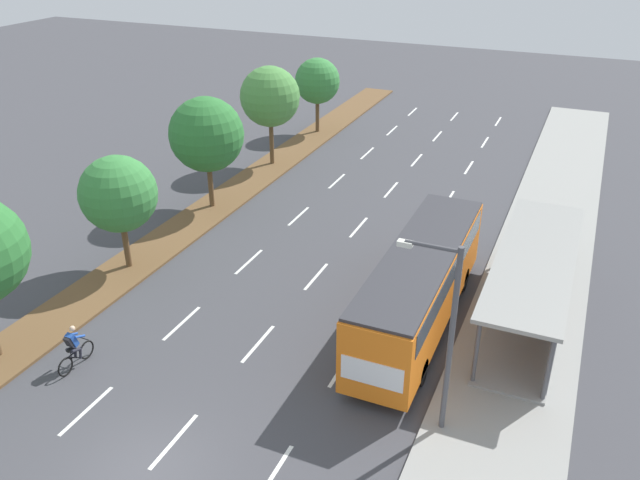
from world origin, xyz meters
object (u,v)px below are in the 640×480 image
object	(u,v)px
median_tree_third	(206,135)
median_tree_fourth	(270,97)
bus	(420,280)
cyclist	(74,349)
streetlight	(446,328)
bus_shelter	(539,282)
median_tree_second	(118,194)
median_tree_fifth	(317,81)

from	to	relation	value
median_tree_third	median_tree_fourth	distance (m)	7.43
bus	cyclist	size ratio (longest dim) A/B	6.20
median_tree_third	streetlight	world-z (taller)	streetlight
median_tree_fourth	streetlight	distance (m)	25.11
bus_shelter	cyclist	xyz separation A→B (m)	(-14.95, -9.58, -1.08)
bus_shelter	cyclist	size ratio (longest dim) A/B	5.90
bus	median_tree_fourth	xyz separation A→B (m)	(-13.72, 14.00, 2.44)
bus_shelter	bus	world-z (taller)	bus
median_tree_second	median_tree_fifth	world-z (taller)	median_tree_fifth
median_tree_fourth	median_tree_fifth	xyz separation A→B (m)	(-0.01, 7.43, -0.63)
cyclist	streetlight	size ratio (longest dim) A/B	0.28
bus	median_tree_third	world-z (taller)	median_tree_third
cyclist	median_tree_third	distance (m)	14.86
cyclist	median_tree_fourth	bearing A→B (deg)	98.05
bus	median_tree_second	world-z (taller)	median_tree_second
bus	streetlight	world-z (taller)	streetlight
streetlight	bus	bearing A→B (deg)	111.76
median_tree_second	median_tree_fourth	distance (m)	14.87
median_tree_third	bus_shelter	bearing A→B (deg)	-14.19
median_tree_third	streetlight	distance (m)	19.90
bus_shelter	median_tree_third	world-z (taller)	median_tree_third
bus_shelter	median_tree_fifth	distance (m)	26.55
bus	bus_shelter	bearing A→B (deg)	25.42
bus	median_tree_second	distance (m)	13.72
median_tree_fourth	median_tree_second	bearing A→B (deg)	-89.52
streetlight	cyclist	bearing A→B (deg)	-170.63
median_tree_fourth	cyclist	bearing A→B (deg)	-81.95
bus_shelter	median_tree_third	xyz separation A→B (m)	(-17.97, 4.54, 2.38)
cyclist	bus	bearing A→B (deg)	35.28
bus_shelter	median_tree_second	size ratio (longest dim) A/B	2.01
bus_shelter	streetlight	world-z (taller)	streetlight
cyclist	median_tree_third	size ratio (longest dim) A/B	0.30
bus_shelter	median_tree_fourth	world-z (taller)	median_tree_fourth
bus	cyclist	world-z (taller)	bus
bus	median_tree_second	xyz separation A→B (m)	(-13.60, -0.85, 1.67)
cyclist	median_tree_fourth	distance (m)	22.08
median_tree_third	streetlight	xyz separation A→B (m)	(15.86, -12.01, -0.36)
bus_shelter	streetlight	bearing A→B (deg)	-105.78
median_tree_fifth	streetlight	distance (m)	31.22
bus_shelter	median_tree_fourth	size ratio (longest dim) A/B	1.71
cyclist	bus_shelter	bearing A→B (deg)	32.66
median_tree_second	median_tree_third	distance (m)	7.44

